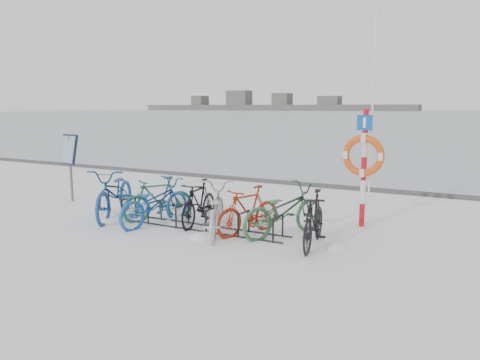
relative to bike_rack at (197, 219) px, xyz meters
name	(u,v)px	position (x,y,z in m)	size (l,w,h in m)	color
ground	(197,228)	(0.00, 0.00, -0.18)	(900.00, 900.00, 0.00)	white
ice_sheet	(475,114)	(0.00, 155.00, -0.17)	(400.00, 298.00, 0.02)	#A0ABB4
quay_edge	(301,184)	(0.00, 5.90, -0.13)	(400.00, 0.25, 0.10)	#3F3F42
bike_rack	(197,219)	(0.00, 0.00, 0.00)	(4.00, 0.48, 0.46)	black
info_board	(69,153)	(-4.38, 0.70, 1.08)	(0.61, 0.30, 1.75)	#595B5E
lifebuoy_station	(364,156)	(2.93, 1.67, 1.29)	(0.84, 0.23, 4.38)	#B40E15
shoreline	(264,106)	(-122.02, 260.00, 2.61)	(180.00, 12.00, 9.50)	#4E4E4E
bike_0	(115,191)	(-2.14, -0.04, 0.40)	(0.77, 2.22, 1.16)	navy
bike_1	(158,198)	(-1.13, 0.20, 0.31)	(0.46, 1.63, 0.98)	#1B5B4F
bike_2	(155,201)	(-0.95, -0.15, 0.32)	(0.66, 1.89, 0.99)	#1A51A3
bike_3	(199,201)	(-0.14, 0.30, 0.30)	(0.46, 1.61, 0.97)	black
bike_4	(215,208)	(0.56, -0.18, 0.32)	(0.67, 1.93, 1.01)	#A9ABB1
bike_5	(248,209)	(1.11, 0.13, 0.30)	(0.45, 1.61, 0.97)	#A32610
bike_6	(284,208)	(1.76, 0.37, 0.34)	(0.69, 1.98, 1.04)	#305F39
bike_7	(314,218)	(2.51, -0.05, 0.33)	(0.48, 1.69, 1.02)	black
snow_drifts	(169,227)	(-0.52, -0.24, -0.18)	(5.65, 1.41, 0.21)	white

